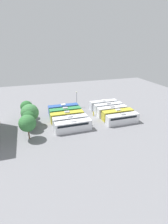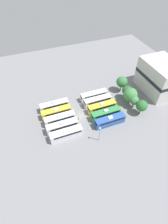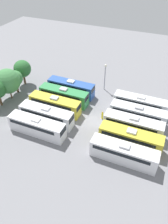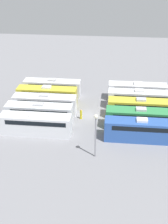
{
  "view_description": "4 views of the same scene",
  "coord_description": "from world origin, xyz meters",
  "px_view_note": "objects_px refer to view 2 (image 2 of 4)",
  "views": [
    {
      "loc": [
        -52.02,
        19.3,
        25.1
      ],
      "look_at": [
        1.97,
        1.81,
        1.75
      ],
      "focal_mm": 28.0,
      "sensor_mm": 36.0,
      "label": 1
    },
    {
      "loc": [
        41.37,
        -14.88,
        48.07
      ],
      "look_at": [
        -0.13,
        1.1,
        1.58
      ],
      "focal_mm": 28.0,
      "sensor_mm": 36.0,
      "label": 2
    },
    {
      "loc": [
        -31.18,
        -11.46,
        28.94
      ],
      "look_at": [
        -1.2,
        1.25,
        2.8
      ],
      "focal_mm": 35.0,
      "sensor_mm": 36.0,
      "label": 3
    },
    {
      "loc": [
        47.77,
        3.86,
        25.3
      ],
      "look_at": [
        1.92,
        -1.07,
        1.51
      ],
      "focal_mm": 50.0,
      "sensor_mm": 36.0,
      "label": 4
    }
  ],
  "objects_px": {
    "bus_6": "(98,101)",
    "tree_0": "(122,82)",
    "bus_2": "(60,119)",
    "bus_7": "(102,107)",
    "bus_3": "(62,126)",
    "tree_1": "(127,90)",
    "bus_0": "(55,105)",
    "bus_4": "(66,134)",
    "tree_4": "(142,106)",
    "depot_building": "(160,77)",
    "bus_9": "(110,121)",
    "tree_2": "(130,95)",
    "bus_8": "(106,114)",
    "tree_3": "(134,100)",
    "bus_5": "(94,95)",
    "light_pole": "(100,132)",
    "worker_person": "(79,118)",
    "bus_1": "(56,112)"
  },
  "relations": [
    {
      "from": "bus_4",
      "to": "tree_4",
      "type": "xyz_separation_m",
      "value": [
        -0.42,
        28.69,
        2.4
      ]
    },
    {
      "from": "bus_4",
      "to": "bus_6",
      "type": "distance_m",
      "value": 19.47
    },
    {
      "from": "tree_1",
      "to": "bus_9",
      "type": "bearing_deg",
      "value": -50.92
    },
    {
      "from": "bus_3",
      "to": "tree_1",
      "type": "height_order",
      "value": "tree_1"
    },
    {
      "from": "bus_0",
      "to": "tree_2",
      "type": "xyz_separation_m",
      "value": [
        7.46,
        28.13,
        2.71
      ]
    },
    {
      "from": "bus_6",
      "to": "bus_9",
      "type": "height_order",
      "value": "same"
    },
    {
      "from": "bus_2",
      "to": "tree_4",
      "type": "bearing_deg",
      "value": 76.91
    },
    {
      "from": "bus_5",
      "to": "bus_3",
      "type": "bearing_deg",
      "value": -56.61
    },
    {
      "from": "bus_6",
      "to": "tree_0",
      "type": "relative_size",
      "value": 1.56
    },
    {
      "from": "bus_6",
      "to": "bus_7",
      "type": "xyz_separation_m",
      "value": [
        3.73,
        0.15,
        0.0
      ]
    },
    {
      "from": "bus_7",
      "to": "bus_8",
      "type": "relative_size",
      "value": 1.0
    },
    {
      "from": "tree_4",
      "to": "bus_6",
      "type": "bearing_deg",
      "value": -129.83
    },
    {
      "from": "bus_8",
      "to": "tree_3",
      "type": "height_order",
      "value": "tree_3"
    },
    {
      "from": "depot_building",
      "to": "bus_6",
      "type": "bearing_deg",
      "value": -91.21
    },
    {
      "from": "tree_2",
      "to": "tree_3",
      "type": "xyz_separation_m",
      "value": [
        2.7,
        0.26,
        -0.76
      ]
    },
    {
      "from": "bus_0",
      "to": "bus_7",
      "type": "relative_size",
      "value": 1.0
    },
    {
      "from": "tree_3",
      "to": "tree_0",
      "type": "bearing_deg",
      "value": 176.79
    },
    {
      "from": "bus_7",
      "to": "light_pole",
      "type": "relative_size",
      "value": 1.67
    },
    {
      "from": "bus_7",
      "to": "depot_building",
      "type": "relative_size",
      "value": 0.65
    },
    {
      "from": "tree_4",
      "to": "depot_building",
      "type": "height_order",
      "value": "depot_building"
    },
    {
      "from": "bus_4",
      "to": "depot_building",
      "type": "height_order",
      "value": "depot_building"
    },
    {
      "from": "bus_2",
      "to": "bus_9",
      "type": "relative_size",
      "value": 1.0
    },
    {
      "from": "bus_2",
      "to": "bus_6",
      "type": "height_order",
      "value": "same"
    },
    {
      "from": "bus_7",
      "to": "bus_9",
      "type": "relative_size",
      "value": 1.0
    },
    {
      "from": "bus_8",
      "to": "bus_9",
      "type": "distance_m",
      "value": 3.54
    },
    {
      "from": "bus_5",
      "to": "bus_9",
      "type": "height_order",
      "value": "same"
    },
    {
      "from": "bus_9",
      "to": "tree_2",
      "type": "xyz_separation_m",
      "value": [
        -6.94,
        11.81,
        2.71
      ]
    },
    {
      "from": "bus_0",
      "to": "bus_6",
      "type": "bearing_deg",
      "value": 78.06
    },
    {
      "from": "tree_2",
      "to": "bus_7",
      "type": "bearing_deg",
      "value": -91.27
    },
    {
      "from": "bus_2",
      "to": "bus_7",
      "type": "height_order",
      "value": "same"
    },
    {
      "from": "bus_0",
      "to": "bus_3",
      "type": "bearing_deg",
      "value": -0.13
    },
    {
      "from": "bus_0",
      "to": "bus_1",
      "type": "height_order",
      "value": "same"
    },
    {
      "from": "bus_8",
      "to": "tree_1",
      "type": "distance_m",
      "value": 13.99
    },
    {
      "from": "bus_0",
      "to": "bus_4",
      "type": "relative_size",
      "value": 1.0
    },
    {
      "from": "bus_1",
      "to": "bus_7",
      "type": "height_order",
      "value": "same"
    },
    {
      "from": "worker_person",
      "to": "tree_3",
      "type": "distance_m",
      "value": 22.02
    },
    {
      "from": "depot_building",
      "to": "bus_3",
      "type": "bearing_deg",
      "value": -81.28
    },
    {
      "from": "tree_2",
      "to": "bus_3",
      "type": "bearing_deg",
      "value": -83.26
    },
    {
      "from": "bus_6",
      "to": "tree_0",
      "type": "distance_m",
      "value": 13.52
    },
    {
      "from": "bus_3",
      "to": "tree_1",
      "type": "relative_size",
      "value": 1.79
    },
    {
      "from": "bus_3",
      "to": "bus_6",
      "type": "bearing_deg",
      "value": 113.97
    },
    {
      "from": "bus_3",
      "to": "bus_6",
      "type": "height_order",
      "value": "same"
    },
    {
      "from": "bus_5",
      "to": "tree_2",
      "type": "height_order",
      "value": "tree_2"
    },
    {
      "from": "bus_7",
      "to": "depot_building",
      "type": "height_order",
      "value": "depot_building"
    },
    {
      "from": "bus_8",
      "to": "worker_person",
      "type": "height_order",
      "value": "bus_8"
    },
    {
      "from": "bus_2",
      "to": "tree_0",
      "type": "relative_size",
      "value": 1.56
    },
    {
      "from": "bus_5",
      "to": "tree_3",
      "type": "relative_size",
      "value": 1.98
    },
    {
      "from": "bus_7",
      "to": "tree_1",
      "type": "xyz_separation_m",
      "value": [
        -2.77,
        12.01,
        2.33
      ]
    },
    {
      "from": "bus_0",
      "to": "bus_2",
      "type": "xyz_separation_m",
      "value": [
        7.24,
        0.12,
        0.0
      ]
    },
    {
      "from": "bus_4",
      "to": "tree_0",
      "type": "height_order",
      "value": "tree_0"
    }
  ]
}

